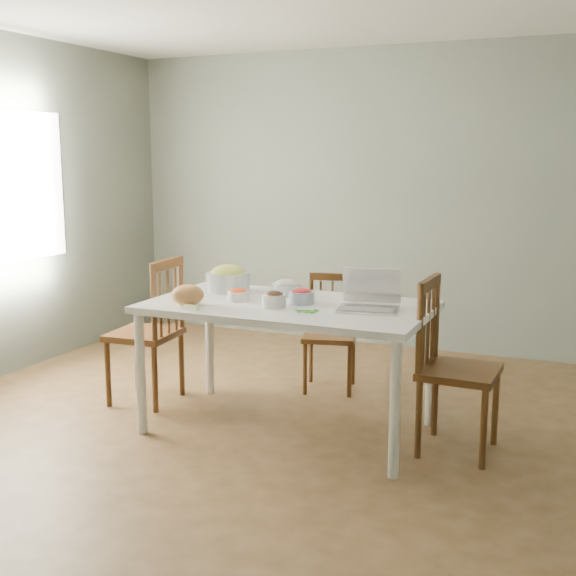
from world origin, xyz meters
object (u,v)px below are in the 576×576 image
at_px(bowl_squash, 228,279).
at_px(chair_right, 460,367).
at_px(dining_table, 288,367).
at_px(laptop, 368,291).
at_px(bread_boule, 188,295).
at_px(chair_far, 330,334).
at_px(chair_left, 144,330).

bearing_deg(bowl_squash, chair_right, -5.54).
bearing_deg(bowl_squash, dining_table, -22.66).
bearing_deg(laptop, bowl_squash, 157.48).
bearing_deg(chair_right, laptop, 99.22).
xyz_separation_m(dining_table, bowl_squash, (-0.55, 0.23, 0.50)).
bearing_deg(laptop, bread_boule, -174.84).
bearing_deg(laptop, chair_far, 112.68).
bearing_deg(bread_boule, dining_table, 28.70).
relative_size(chair_right, laptop, 2.91).
xyz_separation_m(bowl_squash, laptop, (1.08, -0.23, 0.03)).
xyz_separation_m(chair_left, laptop, (1.69, -0.10, 0.43)).
height_order(chair_left, chair_right, chair_left).
bearing_deg(chair_far, bowl_squash, -142.73).
height_order(chair_right, bowl_squash, chair_right).
height_order(dining_table, bowl_squash, bowl_squash).
distance_m(chair_far, chair_right, 1.37).
distance_m(dining_table, chair_far, 0.87).
relative_size(chair_far, bowl_squash, 2.87).
xyz_separation_m(dining_table, chair_left, (-1.16, 0.10, 0.11)).
height_order(dining_table, chair_left, chair_left).
bearing_deg(laptop, dining_table, 169.34).
distance_m(dining_table, chair_right, 1.08).
relative_size(dining_table, bowl_squash, 5.87).
distance_m(chair_far, bread_boule, 1.36).
bearing_deg(dining_table, chair_left, 175.17).
bearing_deg(chair_left, bread_boule, 52.54).
distance_m(chair_right, bowl_squash, 1.68).
relative_size(dining_table, chair_far, 2.04).
height_order(bowl_squash, laptop, laptop).
distance_m(chair_left, bread_boule, 0.82).
bearing_deg(dining_table, bowl_squash, 157.34).
bearing_deg(chair_right, bread_boule, 104.18).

